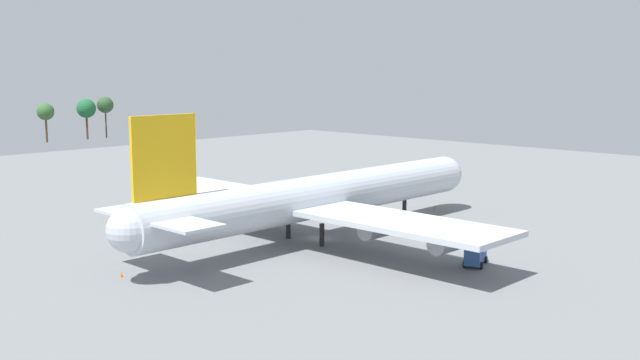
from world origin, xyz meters
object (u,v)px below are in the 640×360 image
Objects in this scene: fuel_truck at (278,202)px; safety_cone_tail at (121,275)px; cargo_airplane at (318,197)px; catering_truck at (475,257)px; pushback_tractor at (132,210)px; safety_cone_nose at (435,207)px.

fuel_truck is 9.37× the size of safety_cone_tail.
cargo_airplane reaches higher than safety_cone_tail.
catering_truck is at bearing -83.10° from cargo_airplane.
catering_truck is (2.99, -24.69, -5.04)m from cargo_airplane.
cargo_airplane is at bearing -119.51° from fuel_truck.
cargo_airplane is 36.21m from pushback_tractor.
fuel_truck is at bearing 78.58° from catering_truck.
fuel_truck is at bearing 23.53° from safety_cone_tail.
catering_truck reaches higher than pushback_tractor.
pushback_tractor is at bearing 150.26° from fuel_truck.
cargo_airplane is at bearing 96.90° from catering_truck.
safety_cone_nose is (19.17, -20.51, -0.87)m from fuel_truck.
cargo_airplane reaches higher than fuel_truck.
safety_cone_nose is at bearing 2.56° from cargo_airplane.
safety_cone_nose is at bearing -46.95° from fuel_truck.
catering_truck is at bearing -137.60° from safety_cone_nose.
safety_cone_nose is (41.22, -33.12, -0.77)m from pushback_tractor.
safety_cone_nose is (31.57, 1.41, -5.87)m from cargo_airplane.
pushback_tractor is 60.55m from catering_truck.
pushback_tractor is 0.96× the size of catering_truck.
safety_cone_tail is (-43.13, -18.78, -0.89)m from fuel_truck.
catering_truck reaches higher than safety_cone_tail.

